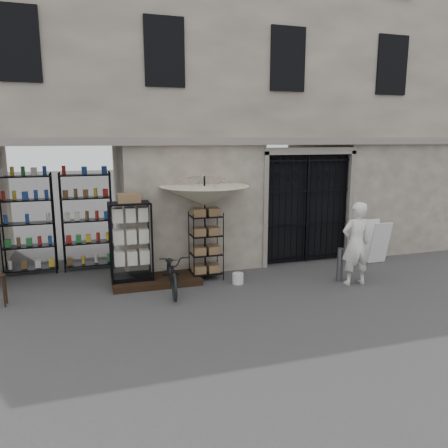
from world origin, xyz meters
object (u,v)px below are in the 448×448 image
object	(u,v)px
bicycle	(173,291)
wire_rack	(206,246)
market_umbrella	(205,190)
shopkeeper	(354,284)
easel_sign	(376,241)
display_cabinet	(131,245)
white_bucket	(238,278)
steel_bollard	(340,264)

from	to	relation	value
bicycle	wire_rack	bearing A→B (deg)	39.76
market_umbrella	bicycle	distance (m)	2.42
bicycle	shopkeeper	bearing A→B (deg)	-5.71
bicycle	easel_sign	bearing A→B (deg)	11.00
display_cabinet	shopkeeper	world-z (taller)	display_cabinet
white_bucket	bicycle	world-z (taller)	bicycle
wire_rack	market_umbrella	xyz separation A→B (m)	(-0.02, -0.00, 1.34)
market_umbrella	shopkeeper	bearing A→B (deg)	-24.02
display_cabinet	bicycle	xyz separation A→B (m)	(0.80, -0.69, -0.95)
steel_bollard	easel_sign	distance (m)	2.09
white_bucket	bicycle	xyz separation A→B (m)	(-1.55, -0.07, -0.12)
display_cabinet	easel_sign	distance (m)	6.51
shopkeeper	bicycle	bearing A→B (deg)	-7.97
bicycle	easel_sign	world-z (taller)	easel_sign
easel_sign	steel_bollard	bearing A→B (deg)	-147.42
market_umbrella	shopkeeper	size ratio (longest dim) A/B	1.54
shopkeeper	easel_sign	bearing A→B (deg)	-136.50
market_umbrella	bicycle	xyz separation A→B (m)	(-0.93, -0.66, -2.13)
display_cabinet	wire_rack	world-z (taller)	display_cabinet
market_umbrella	steel_bollard	bearing A→B (deg)	-20.39
easel_sign	bicycle	bearing A→B (deg)	-172.27
display_cabinet	easel_sign	bearing A→B (deg)	-1.17
display_cabinet	shopkeeper	xyz separation A→B (m)	(4.91, -1.44, -0.95)
wire_rack	market_umbrella	size ratio (longest dim) A/B	0.55
display_cabinet	steel_bollard	distance (m)	4.88
white_bucket	steel_bollard	bearing A→B (deg)	-12.42
market_umbrella	shopkeeper	world-z (taller)	market_umbrella
white_bucket	steel_bollard	xyz separation A→B (m)	(2.37, -0.52, 0.27)
easel_sign	market_umbrella	bearing A→B (deg)	-178.99
market_umbrella	white_bucket	world-z (taller)	market_umbrella
wire_rack	market_umbrella	bearing A→B (deg)	-153.35
bicycle	easel_sign	xyz separation A→B (m)	(5.70, 0.63, 0.58)
wire_rack	steel_bollard	distance (m)	3.20
wire_rack	market_umbrella	world-z (taller)	market_umbrella
market_umbrella	display_cabinet	bearing A→B (deg)	179.24
market_umbrella	wire_rack	bearing A→B (deg)	4.40
bicycle	display_cabinet	bearing A→B (deg)	144.04
white_bucket	easel_sign	distance (m)	4.21
bicycle	steel_bollard	bearing A→B (deg)	-1.82
steel_bollard	display_cabinet	bearing A→B (deg)	166.47
display_cabinet	white_bucket	distance (m)	2.56
shopkeeper	steel_bollard	bearing A→B (deg)	-55.48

